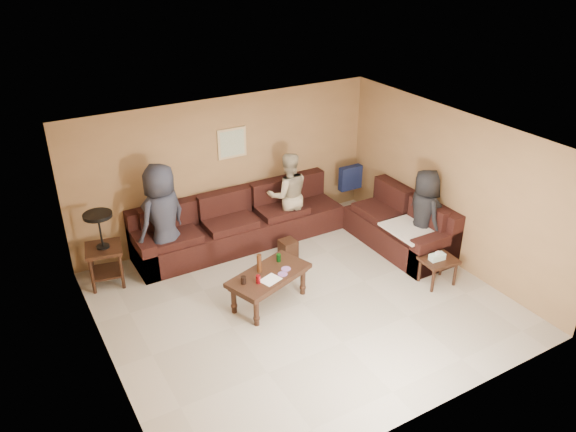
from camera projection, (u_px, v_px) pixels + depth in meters
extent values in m
plane|color=#B2AA97|center=(302.00, 303.00, 8.27)|extent=(5.50, 5.50, 0.00)
cube|color=silver|center=(304.00, 146.00, 7.15)|extent=(5.50, 5.00, 0.10)
cube|color=#9B7449|center=(227.00, 169.00, 9.62)|extent=(5.50, 0.10, 2.50)
cube|color=#9B7449|center=(430.00, 328.00, 5.77)|extent=(5.50, 0.10, 2.50)
cube|color=#9B7449|center=(100.00, 285.00, 6.47)|extent=(0.10, 5.00, 2.50)
cube|color=#9B7449|center=(450.00, 187.00, 8.92)|extent=(0.10, 5.00, 2.50)
cube|color=black|center=(241.00, 232.00, 9.74)|extent=(3.70, 0.90, 0.45)
cube|color=black|center=(232.00, 201.00, 9.79)|extent=(3.70, 0.24, 0.45)
cube|color=black|center=(143.00, 253.00, 8.93)|extent=(0.24, 0.90, 0.63)
cube|color=black|center=(398.00, 235.00, 9.65)|extent=(0.90, 2.00, 0.45)
cube|color=black|center=(416.00, 207.00, 9.59)|extent=(0.24, 2.00, 0.45)
cube|color=black|center=(435.00, 253.00, 8.93)|extent=(0.90, 0.24, 0.63)
cube|color=#141B3E|center=(350.00, 178.00, 10.53)|extent=(0.45, 0.14, 0.45)
cube|color=beige|center=(418.00, 227.00, 9.14)|extent=(1.00, 0.85, 0.04)
cube|color=#311A10|center=(269.00, 275.00, 8.06)|extent=(1.36, 0.98, 0.07)
cube|color=#311A10|center=(269.00, 279.00, 8.09)|extent=(1.24, 0.86, 0.06)
cylinder|color=#311A10|center=(256.00, 312.00, 7.71)|extent=(0.08, 0.08, 0.45)
cylinder|color=#311A10|center=(303.00, 281.00, 8.38)|extent=(0.08, 0.08, 0.45)
cylinder|color=#311A10|center=(234.00, 299.00, 7.97)|extent=(0.08, 0.08, 0.45)
cylinder|color=#311A10|center=(281.00, 270.00, 8.64)|extent=(0.08, 0.08, 0.45)
cylinder|color=red|center=(258.00, 279.00, 7.80)|extent=(0.07, 0.07, 0.12)
cylinder|color=#136E1F|center=(279.00, 258.00, 8.30)|extent=(0.07, 0.07, 0.12)
cylinder|color=#3F200E|center=(259.00, 263.00, 8.02)|extent=(0.07, 0.07, 0.28)
cylinder|color=black|center=(243.00, 280.00, 7.78)|extent=(0.08, 0.08, 0.11)
cube|color=silver|center=(270.00, 280.00, 7.89)|extent=(0.34, 0.30, 0.00)
cylinder|color=#C04377|center=(283.00, 274.00, 8.02)|extent=(0.14, 0.14, 0.01)
cylinder|color=#C04377|center=(286.00, 269.00, 8.14)|extent=(0.14, 0.14, 0.01)
cube|color=#311A10|center=(103.00, 249.00, 8.45)|extent=(0.63, 0.63, 0.05)
cube|color=#311A10|center=(107.00, 271.00, 8.64)|extent=(0.55, 0.55, 0.03)
cylinder|color=#311A10|center=(92.00, 276.00, 8.35)|extent=(0.05, 0.05, 0.62)
cylinder|color=#311A10|center=(122.00, 271.00, 8.47)|extent=(0.05, 0.05, 0.62)
cylinder|color=#311A10|center=(92.00, 262.00, 8.71)|extent=(0.05, 0.05, 0.62)
cylinder|color=#311A10|center=(120.00, 257.00, 8.83)|extent=(0.05, 0.05, 0.62)
cylinder|color=black|center=(103.00, 246.00, 8.43)|extent=(0.19, 0.19, 0.03)
cylinder|color=black|center=(100.00, 231.00, 8.31)|extent=(0.03, 0.03, 0.51)
cylinder|color=black|center=(98.00, 215.00, 8.19)|extent=(0.42, 0.42, 0.05)
cube|color=#311A10|center=(439.00, 260.00, 8.55)|extent=(0.56, 0.47, 0.05)
cylinder|color=#311A10|center=(433.00, 280.00, 8.43)|extent=(0.05, 0.05, 0.41)
cylinder|color=#311A10|center=(455.00, 274.00, 8.59)|extent=(0.05, 0.05, 0.41)
cylinder|color=#311A10|center=(420.00, 270.00, 8.69)|extent=(0.05, 0.05, 0.41)
cylinder|color=#311A10|center=(441.00, 263.00, 8.85)|extent=(0.05, 0.05, 0.41)
cube|color=white|center=(437.00, 257.00, 8.49)|extent=(0.25, 0.14, 0.10)
cube|color=silver|center=(438.00, 253.00, 8.46)|extent=(0.06, 0.04, 0.05)
cube|color=#311A10|center=(288.00, 249.00, 9.36)|extent=(0.27, 0.27, 0.31)
cube|color=tan|center=(232.00, 143.00, 9.45)|extent=(0.52, 0.03, 0.52)
cube|color=beige|center=(232.00, 143.00, 9.43)|extent=(0.44, 0.01, 0.44)
imported|color=#292C3A|center=(163.00, 219.00, 8.72)|extent=(1.04, 0.89, 1.80)
imported|color=tan|center=(288.00, 195.00, 9.79)|extent=(0.88, 0.76, 1.55)
imported|color=black|center=(424.00, 215.00, 9.11)|extent=(0.60, 0.82, 1.55)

